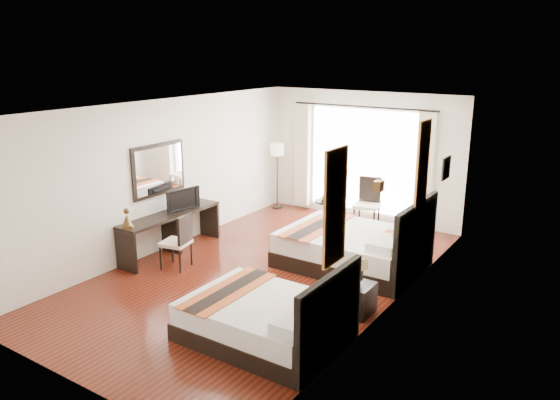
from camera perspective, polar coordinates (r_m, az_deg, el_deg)
The scene contains 29 objects.
floor at distance 9.32m, azimuth -1.72°, elevation -7.66°, with size 4.50×7.50×0.01m, color #341209.
ceiling at distance 8.61m, azimuth -1.88°, elevation 9.69°, with size 4.50×7.50×0.02m, color white.
wall_headboard at distance 7.83m, azimuth 11.75°, elevation -1.65°, with size 0.01×7.50×2.80m, color silver.
wall_desk at distance 10.29m, azimuth -12.07°, elevation 2.48°, with size 0.01×7.50×2.80m, color silver.
wall_window at distance 12.03m, azimuth 8.60°, elevation 4.54°, with size 4.50×0.01×2.80m, color silver.
wall_entry at distance 6.35m, azimuth -21.87°, elevation -6.63°, with size 4.50×0.01×2.80m, color silver.
window_glass at distance 12.04m, azimuth 8.55°, elevation 4.06°, with size 2.40×0.02×2.20m, color white.
sheer_curtain at distance 11.98m, azimuth 8.42°, elevation 4.02°, with size 2.30×0.02×2.10m, color white.
drape_left at distance 12.62m, azimuth 2.37°, elevation 4.67°, with size 0.35×0.14×2.35m, color beige.
drape_right at distance 11.43m, azimuth 14.91°, elevation 2.98°, with size 0.35×0.14×2.35m, color beige.
art_panel_near at distance 6.16m, azimuth 5.78°, elevation -0.78°, with size 0.03×0.50×1.35m, color maroon.
art_panel_far at distance 8.74m, azimuth 14.69°, elevation 3.70°, with size 0.03×0.50×1.35m, color maroon.
wall_sconce at distance 7.32m, azimuth 10.28°, elevation 1.46°, with size 0.10×0.14×0.14m, color #432E18.
mirror_frame at distance 10.14m, azimuth -12.57°, elevation 3.14°, with size 0.04×1.25×0.95m, color black.
mirror_glass at distance 10.12m, azimuth -12.47°, elevation 3.12°, with size 0.01×1.12×0.82m, color white.
bed_near at distance 7.23m, azimuth -1.26°, elevation -12.28°, with size 2.01×1.57×1.13m.
bed_far at distance 9.57m, azimuth 7.87°, elevation -4.94°, with size 2.33×1.82×1.32m.
nightstand at distance 7.98m, azimuth 8.23°, elevation -10.21°, with size 0.38×0.47×0.45m, color black.
table_lamp at distance 7.82m, azimuth 8.41°, elevation -6.68°, with size 0.22×0.22×0.34m.
vase at distance 7.71m, azimuth 7.84°, elevation -8.31°, with size 0.14×0.14×0.14m, color black.
console_desk at distance 10.29m, azimuth -11.30°, elevation -3.39°, with size 0.50×2.20×0.76m, color black.
television at distance 10.30m, azimuth -10.30°, elevation 0.10°, with size 0.73×0.10×0.42m, color black.
bronze_figurine at distance 9.49m, azimuth -15.69°, elevation -1.96°, with size 0.20×0.20×0.30m, color #432E18, non-canonical shape.
desk_chair at distance 9.60m, azimuth -10.71°, elevation -5.30°, with size 0.53×0.53×0.97m.
floor_lamp at distance 12.68m, azimuth -0.30°, elevation 4.85°, with size 0.31×0.31×1.55m.
side_table at distance 11.73m, azimuth 4.78°, elevation -1.33°, with size 0.46×0.46×0.53m, color black.
fruit_bowl at distance 11.64m, azimuth 4.74°, elevation 0.04°, with size 0.22×0.22×0.06m, color #462719.
window_chair at distance 11.60m, azimuth 9.06°, elevation -1.37°, with size 0.58×0.58×1.07m.
jute_rug at distance 11.23m, azimuth 5.32°, elevation -3.52°, with size 1.28×0.87×0.01m, color tan.
Camera 1 is at (4.96, -6.98, 3.68)m, focal length 35.00 mm.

